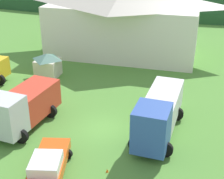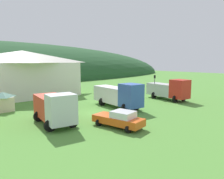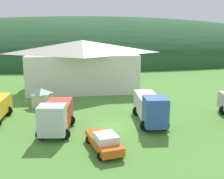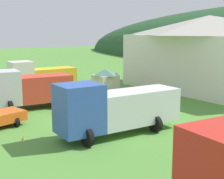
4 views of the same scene
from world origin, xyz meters
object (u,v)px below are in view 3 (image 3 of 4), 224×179
tow_truck_silver (56,115)px  traffic_cone_near_pickup (139,142)px  depot_building (83,64)px  play_shed_cream (41,97)px  service_pickup_orange (104,141)px  box_truck_blue (150,107)px

tow_truck_silver → traffic_cone_near_pickup: 8.62m
depot_building → play_shed_cream: size_ratio=7.61×
traffic_cone_near_pickup → service_pickup_orange: bearing=-158.3°
box_truck_blue → service_pickup_orange: (-5.77, -6.46, -0.96)m
tow_truck_silver → service_pickup_orange: (4.30, -4.90, -0.93)m
tow_truck_silver → box_truck_blue: 10.20m
depot_building → traffic_cone_near_pickup: 23.71m
play_shed_cream → depot_building: bearing=59.0°
tow_truck_silver → box_truck_blue: bearing=105.8°
play_shed_cream → tow_truck_silver: 10.01m
traffic_cone_near_pickup → box_truck_blue: bearing=64.7°
play_shed_cream → box_truck_blue: 14.99m
box_truck_blue → service_pickup_orange: 8.72m
box_truck_blue → service_pickup_orange: box_truck_blue is taller
box_truck_blue → traffic_cone_near_pickup: size_ratio=18.29×
depot_building → tow_truck_silver: 19.79m
depot_building → box_truck_blue: (6.77, -17.79, -2.44)m
play_shed_cream → service_pickup_orange: play_shed_cream is taller
depot_building → service_pickup_orange: 24.51m
box_truck_blue → depot_building: bearing=-155.7°
depot_building → service_pickup_orange: (1.00, -24.25, -3.40)m
play_shed_cream → box_truck_blue: bearing=-32.8°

